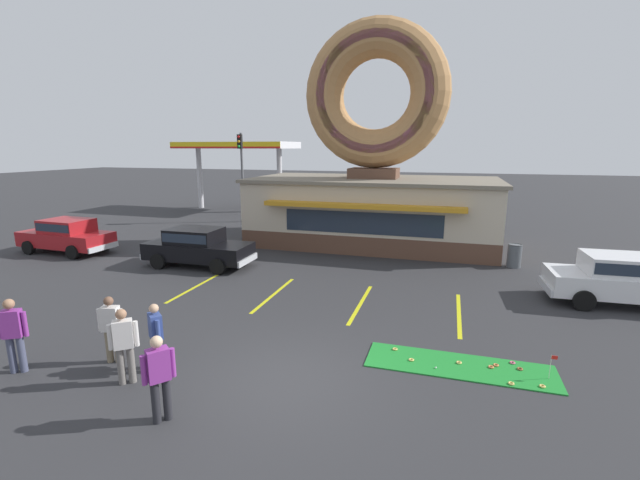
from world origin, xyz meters
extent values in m
plane|color=#2D2D30|center=(0.00, 0.00, 0.00)|extent=(160.00, 160.00, 0.00)
cube|color=brown|center=(-0.65, 14.00, 0.45)|extent=(12.00, 6.00, 0.90)
cube|color=beige|center=(-0.65, 14.00, 2.05)|extent=(12.00, 6.00, 2.30)
cube|color=slate|center=(-0.65, 14.00, 3.28)|extent=(12.30, 6.30, 0.16)
cube|color=orange|center=(-0.65, 10.70, 2.35)|extent=(9.00, 0.60, 0.20)
cube|color=#232D3D|center=(-0.65, 10.98, 1.55)|extent=(7.20, 0.03, 1.00)
cube|color=brown|center=(-0.65, 14.00, 3.61)|extent=(2.40, 1.80, 0.50)
torus|color=#B27F4C|center=(-0.65, 14.00, 7.41)|extent=(7.10, 1.90, 7.10)
torus|color=#D8728C|center=(-0.65, 13.57, 7.41)|extent=(6.25, 1.05, 6.24)
cube|color=#1E842D|center=(3.52, 1.70, 0.01)|extent=(4.17, 1.24, 0.03)
torus|color=brown|center=(4.82, 1.90, 0.05)|extent=(0.13, 0.13, 0.04)
torus|color=#D8667F|center=(4.70, 2.16, 0.05)|extent=(0.13, 0.13, 0.04)
torus|color=#E5C666|center=(3.52, 1.81, 0.05)|extent=(0.13, 0.13, 0.04)
torus|color=#E5C666|center=(4.55, 1.19, 0.05)|extent=(0.13, 0.13, 0.04)
torus|color=#E5C666|center=(2.02, 2.05, 0.05)|extent=(0.13, 0.13, 0.04)
torus|color=#D17F47|center=(4.32, 1.92, 0.05)|extent=(0.13, 0.13, 0.04)
torus|color=#D17F47|center=(4.21, 1.81, 0.05)|extent=(0.13, 0.13, 0.04)
torus|color=#E5C666|center=(5.16, 1.26, 0.05)|extent=(0.13, 0.13, 0.04)
torus|color=#E5C666|center=(2.46, 1.62, 0.05)|extent=(0.13, 0.13, 0.04)
sphere|color=white|center=(3.02, 1.40, 0.05)|extent=(0.04, 0.04, 0.04)
cylinder|color=silver|center=(5.36, 1.67, 0.31)|extent=(0.01, 0.01, 0.55)
cube|color=red|center=(5.42, 1.67, 0.53)|extent=(0.12, 0.01, 0.08)
cube|color=black|center=(-6.83, 7.42, 0.66)|extent=(4.42, 1.80, 0.68)
cube|color=black|center=(-6.98, 7.42, 1.30)|extent=(2.11, 1.58, 0.60)
cube|color=#232D3D|center=(-6.98, 7.42, 1.32)|extent=(2.03, 1.60, 0.36)
cube|color=silver|center=(-4.60, 7.44, 0.42)|extent=(0.11, 1.67, 0.24)
cube|color=silver|center=(-9.06, 7.40, 0.42)|extent=(0.11, 1.67, 0.24)
cylinder|color=black|center=(-5.47, 8.31, 0.32)|extent=(0.64, 0.23, 0.64)
cylinder|color=black|center=(-5.46, 6.55, 0.32)|extent=(0.64, 0.23, 0.64)
cylinder|color=black|center=(-8.20, 8.29, 0.32)|extent=(0.64, 0.23, 0.64)
cylinder|color=black|center=(-8.18, 6.53, 0.32)|extent=(0.64, 0.23, 0.64)
cube|color=maroon|center=(-14.15, 7.69, 0.66)|extent=(4.47, 1.96, 0.68)
cube|color=maroon|center=(-14.00, 7.69, 1.30)|extent=(2.17, 1.65, 0.60)
cube|color=#232D3D|center=(-14.00, 7.69, 1.32)|extent=(2.09, 1.67, 0.36)
cube|color=silver|center=(-16.38, 7.79, 0.42)|extent=(0.18, 1.67, 0.24)
cube|color=silver|center=(-11.93, 7.59, 0.42)|extent=(0.18, 1.67, 0.24)
cylinder|color=black|center=(-15.56, 6.88, 0.32)|extent=(0.65, 0.25, 0.64)
cylinder|color=black|center=(-15.48, 8.63, 0.32)|extent=(0.65, 0.25, 0.64)
cylinder|color=black|center=(-12.83, 6.75, 0.32)|extent=(0.65, 0.25, 0.64)
cylinder|color=black|center=(-12.75, 8.51, 0.32)|extent=(0.65, 0.25, 0.64)
cube|color=silver|center=(8.53, 7.34, 0.66)|extent=(4.47, 1.94, 0.68)
cube|color=silver|center=(8.38, 7.33, 1.30)|extent=(2.16, 1.64, 0.60)
cube|color=#232D3D|center=(8.38, 7.33, 1.32)|extent=(2.08, 1.66, 0.36)
cube|color=silver|center=(6.30, 7.25, 0.42)|extent=(0.17, 1.67, 0.24)
cylinder|color=black|center=(7.13, 8.16, 0.32)|extent=(0.65, 0.25, 0.64)
cylinder|color=black|center=(7.20, 6.40, 0.32)|extent=(0.65, 0.25, 0.64)
cylinder|color=slate|center=(-2.88, -0.44, 0.38)|extent=(0.15, 0.15, 0.76)
cylinder|color=slate|center=(-3.04, -0.31, 0.38)|extent=(0.15, 0.15, 0.76)
cube|color=#33478C|center=(-2.96, -0.38, 1.04)|extent=(0.44, 0.43, 0.56)
cylinder|color=#33478C|center=(-2.77, -0.54, 1.01)|extent=(0.10, 0.10, 0.51)
cylinder|color=#33478C|center=(-3.15, -0.21, 1.01)|extent=(0.10, 0.10, 0.51)
sphere|color=tan|center=(-2.96, -0.38, 1.45)|extent=(0.20, 0.20, 0.20)
cylinder|color=slate|center=(-3.31, -1.11, 0.41)|extent=(0.15, 0.15, 0.81)
cylinder|color=slate|center=(-3.15, -0.99, 0.41)|extent=(0.15, 0.15, 0.81)
cube|color=silver|center=(-3.23, -1.05, 1.11)|extent=(0.45, 0.42, 0.60)
cylinder|color=silver|center=(-3.42, -1.20, 1.08)|extent=(0.10, 0.10, 0.55)
cylinder|color=silver|center=(-3.03, -0.90, 1.08)|extent=(0.10, 0.10, 0.55)
sphere|color=#9E7051|center=(-3.23, -1.05, 1.55)|extent=(0.22, 0.22, 0.22)
cylinder|color=#474C66|center=(-5.78, -1.32, 0.42)|extent=(0.15, 0.15, 0.84)
cylinder|color=#474C66|center=(-5.95, -1.42, 0.42)|extent=(0.15, 0.15, 0.84)
cube|color=#8C3393|center=(-5.86, -1.37, 1.15)|extent=(0.45, 0.39, 0.61)
cylinder|color=#8C3393|center=(-5.65, -1.25, 1.12)|extent=(0.10, 0.10, 0.57)
sphere|color=#9E7051|center=(-5.86, -1.37, 1.60)|extent=(0.23, 0.23, 0.23)
cylinder|color=#232328|center=(-1.77, -2.00, 0.41)|extent=(0.15, 0.15, 0.82)
cylinder|color=#232328|center=(-1.64, -1.85, 0.41)|extent=(0.15, 0.15, 0.82)
cube|color=#8C3393|center=(-1.70, -1.93, 1.12)|extent=(0.43, 0.45, 0.60)
cylinder|color=#8C3393|center=(-1.86, -2.12, 1.09)|extent=(0.10, 0.10, 0.55)
cylinder|color=#8C3393|center=(-1.55, -1.73, 1.09)|extent=(0.10, 0.10, 0.55)
sphere|color=beige|center=(-1.70, -1.93, 1.55)|extent=(0.22, 0.22, 0.22)
cylinder|color=#7F7056|center=(-4.26, -0.41, 0.39)|extent=(0.15, 0.15, 0.78)
cylinder|color=#7F7056|center=(-4.07, -0.35, 0.39)|extent=(0.15, 0.15, 0.78)
cube|color=silver|center=(-4.17, -0.38, 1.07)|extent=(0.43, 0.33, 0.57)
cylinder|color=silver|center=(-4.41, -0.45, 1.04)|extent=(0.10, 0.10, 0.53)
cylinder|color=silver|center=(-3.93, -0.31, 1.04)|extent=(0.10, 0.10, 0.53)
sphere|color=brown|center=(-4.17, -0.38, 1.49)|extent=(0.21, 0.21, 0.21)
cylinder|color=#51565B|center=(5.82, 11.07, 0.47)|extent=(0.56, 0.56, 0.95)
torus|color=#303437|center=(5.82, 11.07, 0.95)|extent=(0.57, 0.57, 0.05)
cylinder|color=#595B60|center=(-10.02, 17.90, 2.90)|extent=(0.16, 0.16, 5.80)
cube|color=black|center=(-10.02, 17.72, 5.25)|extent=(0.28, 0.24, 0.90)
sphere|color=red|center=(-10.02, 17.60, 5.55)|extent=(0.18, 0.18, 0.18)
sphere|color=orange|center=(-10.02, 17.60, 5.25)|extent=(0.18, 0.18, 0.18)
sphere|color=green|center=(-10.02, 17.60, 4.95)|extent=(0.18, 0.18, 0.18)
cylinder|color=silver|center=(-16.48, 23.03, 2.40)|extent=(0.40, 0.40, 4.80)
cylinder|color=silver|center=(-9.48, 23.03, 2.40)|extent=(0.40, 0.40, 4.80)
cube|color=silver|center=(-12.98, 23.03, 5.05)|extent=(9.00, 4.40, 0.50)
cube|color=yellow|center=(-12.98, 20.81, 5.05)|extent=(9.00, 0.04, 0.44)
cube|color=red|center=(-12.98, 20.78, 4.88)|extent=(9.00, 0.04, 0.12)
cube|color=yellow|center=(-5.43, 5.00, 0.00)|extent=(0.12, 3.60, 0.01)
cube|color=yellow|center=(-2.43, 5.00, 0.00)|extent=(0.12, 3.60, 0.01)
cube|color=yellow|center=(0.57, 5.00, 0.00)|extent=(0.12, 3.60, 0.01)
cube|color=yellow|center=(3.57, 5.00, 0.00)|extent=(0.12, 3.60, 0.01)
camera|label=1|loc=(3.06, -7.74, 4.89)|focal=24.00mm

